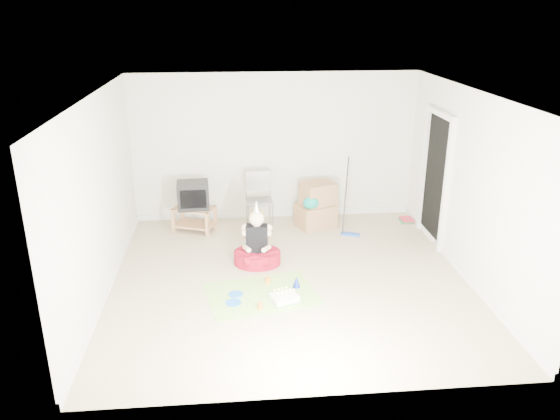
{
  "coord_description": "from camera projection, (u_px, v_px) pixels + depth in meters",
  "views": [
    {
      "loc": [
        -0.77,
        -6.87,
        3.63
      ],
      "look_at": [
        -0.1,
        0.4,
        0.9
      ],
      "focal_mm": 35.0,
      "sensor_mm": 36.0,
      "label": 1
    }
  ],
  "objects": [
    {
      "name": "cardboard_boxes",
      "position": [
        316.0,
        206.0,
        9.47
      ],
      "size": [
        0.74,
        0.67,
        0.79
      ],
      "color": "#A3774E",
      "rests_on": "ground"
    },
    {
      "name": "floor_mop",
      "position": [
        351.0,
        221.0,
        9.13
      ],
      "size": [
        0.34,
        0.41,
        1.28
      ],
      "color": "blue",
      "rests_on": "ground"
    },
    {
      "name": "crt_tv",
      "position": [
        193.0,
        195.0,
        9.18
      ],
      "size": [
        0.55,
        0.47,
        0.45
      ],
      "primitive_type": "cube",
      "rotation": [
        0.0,
        0.0,
        0.06
      ],
      "color": "black",
      "rests_on": "tv_stand"
    },
    {
      "name": "blue_plate_near",
      "position": [
        236.0,
        294.0,
        7.31
      ],
      "size": [
        0.22,
        0.22,
        0.01
      ],
      "primitive_type": "cylinder",
      "rotation": [
        0.0,
        0.0,
        0.13
      ],
      "color": "blue",
      "rests_on": "party_mat"
    },
    {
      "name": "blue_party_hat",
      "position": [
        296.0,
        282.0,
        7.48
      ],
      "size": [
        0.15,
        0.15,
        0.16
      ],
      "primitive_type": "cone",
      "rotation": [
        0.0,
        0.0,
        0.5
      ],
      "color": "#182DAC",
      "rests_on": "party_mat"
    },
    {
      "name": "doorway_recess",
      "position": [
        436.0,
        180.0,
        8.72
      ],
      "size": [
        0.02,
        0.9,
        2.05
      ],
      "primitive_type": "cube",
      "color": "black",
      "rests_on": "ground"
    },
    {
      "name": "tv_stand",
      "position": [
        194.0,
        217.0,
        9.32
      ],
      "size": [
        0.78,
        0.64,
        0.42
      ],
      "color": "#AC774D",
      "rests_on": "ground"
    },
    {
      "name": "blue_plate_far",
      "position": [
        233.0,
        303.0,
        7.1
      ],
      "size": [
        0.28,
        0.28,
        0.01
      ],
      "primitive_type": "cylinder",
      "rotation": [
        0.0,
        0.0,
        0.53
      ],
      "color": "blue",
      "rests_on": "party_mat"
    },
    {
      "name": "birthday_cake",
      "position": [
        284.0,
        298.0,
        7.14
      ],
      "size": [
        0.4,
        0.36,
        0.15
      ],
      "color": "white",
      "rests_on": "party_mat"
    },
    {
      "name": "ground",
      "position": [
        290.0,
        279.0,
        7.75
      ],
      "size": [
        5.0,
        5.0,
        0.0
      ],
      "primitive_type": "plane",
      "color": "tan",
      "rests_on": "ground"
    },
    {
      "name": "orange_cup_near",
      "position": [
        268.0,
        280.0,
        7.6
      ],
      "size": [
        0.08,
        0.08,
        0.08
      ],
      "primitive_type": "cylinder",
      "rotation": [
        0.0,
        0.0,
        -0.09
      ],
      "color": "orange",
      "rests_on": "party_mat"
    },
    {
      "name": "folding_chair",
      "position": [
        259.0,
        201.0,
        9.37
      ],
      "size": [
        0.47,
        0.45,
        1.01
      ],
      "color": "gray",
      "rests_on": "ground"
    },
    {
      "name": "book_pile",
      "position": [
        407.0,
        220.0,
        9.8
      ],
      "size": [
        0.23,
        0.29,
        0.06
      ],
      "color": "#277542",
      "rests_on": "ground"
    },
    {
      "name": "orange_cup_far",
      "position": [
        260.0,
        306.0,
        6.96
      ],
      "size": [
        0.08,
        0.08,
        0.08
      ],
      "primitive_type": "cylinder",
      "rotation": [
        0.0,
        0.0,
        -0.16
      ],
      "color": "orange",
      "rests_on": "party_mat"
    },
    {
      "name": "party_mat",
      "position": [
        262.0,
        294.0,
        7.33
      ],
      "size": [
        1.61,
        1.31,
        0.01
      ],
      "primitive_type": "cube",
      "rotation": [
        0.0,
        0.0,
        0.2
      ],
      "color": "#FF358A",
      "rests_on": "ground"
    },
    {
      "name": "seated_woman",
      "position": [
        257.0,
        250.0,
        8.14
      ],
      "size": [
        0.76,
        0.76,
        1.01
      ],
      "color": "maroon",
      "rests_on": "ground"
    }
  ]
}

